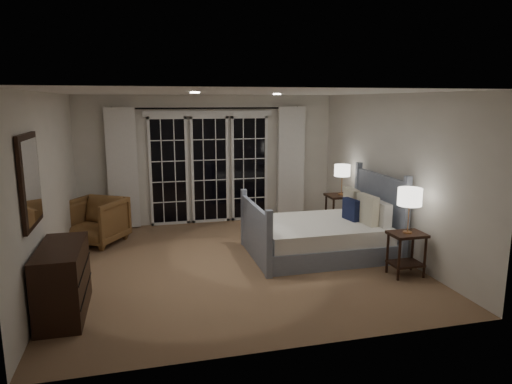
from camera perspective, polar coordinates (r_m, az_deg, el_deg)
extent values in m
plane|color=brown|center=(6.93, -2.51, -8.83)|extent=(5.00, 5.00, 0.00)
plane|color=white|center=(6.51, -2.70, 12.32)|extent=(5.00, 5.00, 0.00)
cube|color=silver|center=(6.58, -24.44, 0.36)|extent=(0.02, 5.00, 2.50)
cube|color=silver|center=(7.51, 16.43, 2.16)|extent=(0.02, 5.00, 2.50)
cube|color=silver|center=(9.04, -5.84, 4.04)|extent=(5.00, 0.02, 2.50)
cube|color=silver|center=(4.24, 4.32, -4.21)|extent=(5.00, 0.02, 2.50)
cube|color=black|center=(8.96, -10.86, 2.53)|extent=(0.66, 0.02, 2.02)
cube|color=black|center=(9.04, -5.79, 2.76)|extent=(0.66, 0.02, 2.02)
cube|color=black|center=(9.19, -0.84, 2.95)|extent=(0.66, 0.02, 2.02)
cube|color=white|center=(8.93, -5.91, 9.74)|extent=(2.50, 0.04, 0.10)
cylinder|color=black|center=(8.87, -5.87, 10.38)|extent=(3.50, 0.03, 0.03)
cube|color=white|center=(8.84, -16.35, 2.82)|extent=(0.55, 0.10, 2.25)
cube|color=white|center=(9.32, 4.38, 3.66)|extent=(0.55, 0.10, 2.25)
cylinder|color=white|center=(7.29, 2.63, 12.13)|extent=(0.12, 0.12, 0.01)
cylinder|color=white|center=(6.02, -7.64, 12.23)|extent=(0.12, 0.12, 0.01)
cube|color=gray|center=(7.33, 7.81, -6.60)|extent=(1.95, 1.52, 0.29)
cube|color=white|center=(7.25, 7.86, -4.64)|extent=(1.89, 1.46, 0.24)
cube|color=gray|center=(7.64, 15.12, -2.45)|extent=(0.06, 1.52, 1.24)
cube|color=gray|center=(6.93, -0.12, -5.07)|extent=(0.06, 1.52, 0.86)
cube|color=white|center=(7.26, 15.01, -2.48)|extent=(0.14, 0.60, 0.36)
cube|color=white|center=(7.81, 12.73, -1.41)|extent=(0.14, 0.60, 0.36)
cube|color=#EDE6C3|center=(7.21, 13.76, -2.14)|extent=(0.16, 0.46, 0.45)
cube|color=#EDE6C3|center=(7.69, 11.81, -1.22)|extent=(0.16, 0.46, 0.45)
cube|color=#141A37|center=(7.40, 11.77, -2.15)|extent=(0.15, 0.35, 0.34)
cube|color=black|center=(6.60, 18.39, -5.04)|extent=(0.47, 0.38, 0.04)
cube|color=black|center=(6.73, 18.17, -8.49)|extent=(0.43, 0.34, 0.03)
cylinder|color=black|center=(6.47, 17.46, -8.10)|extent=(0.04, 0.04, 0.58)
cylinder|color=black|center=(6.68, 20.36, -7.68)|extent=(0.04, 0.04, 0.58)
cylinder|color=black|center=(6.71, 16.11, -7.32)|extent=(0.04, 0.04, 0.58)
cylinder|color=black|center=(6.91, 18.95, -6.94)|extent=(0.04, 0.04, 0.58)
cube|color=black|center=(8.54, 10.62, -0.46)|extent=(0.53, 0.43, 0.04)
cube|color=black|center=(8.65, 10.50, -3.58)|extent=(0.49, 0.38, 0.03)
cylinder|color=black|center=(8.37, 9.63, -3.06)|extent=(0.04, 0.04, 0.66)
cylinder|color=black|center=(8.56, 12.38, -2.84)|extent=(0.04, 0.04, 0.66)
cylinder|color=black|center=(8.67, 8.72, -2.52)|extent=(0.04, 0.04, 0.66)
cylinder|color=black|center=(8.85, 11.39, -2.33)|extent=(0.04, 0.04, 0.66)
cylinder|color=tan|center=(6.60, 18.41, -4.79)|extent=(0.12, 0.12, 0.02)
cylinder|color=tan|center=(6.55, 18.51, -3.16)|extent=(0.02, 0.02, 0.37)
cylinder|color=white|center=(6.48, 18.68, -0.57)|extent=(0.32, 0.32, 0.24)
cylinder|color=tan|center=(8.53, 10.62, -0.26)|extent=(0.12, 0.12, 0.02)
cylinder|color=tan|center=(8.50, 10.67, 0.88)|extent=(0.02, 0.02, 0.33)
cylinder|color=white|center=(8.45, 10.73, 2.67)|extent=(0.29, 0.29, 0.21)
imported|color=brown|center=(8.19, -19.39, -3.45)|extent=(1.16, 1.17, 0.78)
cube|color=black|center=(5.65, -23.00, -10.16)|extent=(0.47, 1.13, 0.80)
cube|color=black|center=(5.67, -20.45, -11.39)|extent=(0.01, 1.11, 0.01)
cube|color=black|center=(5.57, -20.64, -8.88)|extent=(0.01, 1.11, 0.01)
cube|color=black|center=(5.41, -26.45, 1.25)|extent=(0.04, 0.85, 1.00)
cube|color=white|center=(5.40, -26.19, 1.27)|extent=(0.01, 0.73, 0.88)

